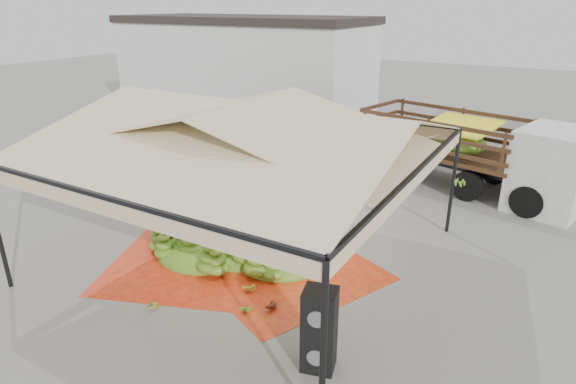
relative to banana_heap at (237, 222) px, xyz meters
The scene contains 17 objects.
ground 1.05m from the banana_heap, 29.55° to the right, with size 90.00×90.00×0.00m, color slate.
canopy_tent 2.81m from the banana_heap, 29.55° to the right, with size 8.10×8.10×4.00m.
building_white 16.57m from the banana_heap, 124.28° to the left, with size 14.30×6.30×5.40m.
tarp_left 1.48m from the banana_heap, 101.86° to the right, with size 4.18×3.98×0.01m, color #E84C15.
tarp_right 2.12m from the banana_heap, 17.44° to the right, with size 3.72×3.91×0.01m, color #CE5513.
banana_heap is the anchor object (origin of this frame).
hand_yellow_a 2.37m from the banana_heap, 48.59° to the right, with size 0.48×0.39×0.22m, color gold.
hand_yellow_b 3.49m from the banana_heap, 87.40° to the right, with size 0.44×0.36×0.20m, color #AD9322.
hand_red_a 3.18m from the banana_heap, 42.63° to the right, with size 0.49×0.40×0.22m, color #582214.
hand_red_b 3.95m from the banana_heap, 27.73° to the right, with size 0.41×0.33×0.18m, color #612C16.
hand_green 3.14m from the banana_heap, 51.56° to the right, with size 0.40×0.33×0.18m, color #58851B.
hanging_bunches 3.79m from the banana_heap, ahead, with size 4.74×0.24×0.20m.
speaker_stack 5.17m from the banana_heap, 37.97° to the right, with size 0.69×0.63×1.60m.
banana_leaves 3.13m from the banana_heap, 164.72° to the left, with size 0.96×1.36×3.70m, color #37761F, non-canonical shape.
vendor 4.14m from the banana_heap, 95.44° to the left, with size 0.66×0.43×1.80m, color gray.
truck_left 7.35m from the banana_heap, 103.64° to the left, with size 6.67×3.83×2.17m.
truck_right 8.84m from the banana_heap, 57.73° to the left, with size 7.82×4.24×2.55m.
Camera 1 is at (6.34, -8.97, 6.11)m, focal length 30.00 mm.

